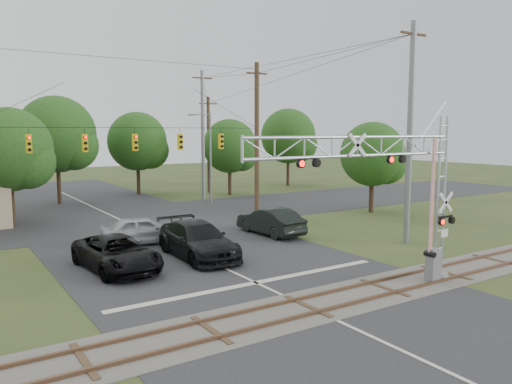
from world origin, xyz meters
TOP-DOWN VIEW (x-y plane):
  - ground at (0.00, 0.00)m, footprint 160.00×160.00m
  - road_main at (0.00, 10.00)m, footprint 14.00×90.00m
  - road_cross at (0.00, 24.00)m, footprint 90.00×12.00m
  - railroad_track at (0.00, 2.00)m, footprint 90.00×3.20m
  - crossing_gantry at (3.92, 1.64)m, footprint 10.49×0.90m
  - traffic_signal_span at (0.93, 20.00)m, footprint 19.34×0.36m
  - pickup_black at (-4.31, 10.75)m, footprint 3.12×5.91m
  - car_dark at (-0.07, 10.85)m, footprint 2.65×6.22m
  - sedan_silver at (-1.36, 15.30)m, footprint 4.98×2.67m
  - suv_dark at (6.26, 13.49)m, footprint 2.01×5.18m
  - streetlight at (9.35, 27.54)m, footprint 2.14×0.22m
  - utility_poles at (2.48, 21.57)m, footprint 26.47×27.88m
  - treeline at (-0.82, 33.72)m, footprint 54.58×28.26m

SIDE VIEW (x-z plane):
  - ground at x=0.00m, z-range 0.00..0.00m
  - road_main at x=0.00m, z-range 0.00..0.02m
  - road_cross at x=0.00m, z-range 0.00..0.02m
  - railroad_track at x=0.00m, z-range -0.05..0.11m
  - pickup_black at x=-4.31m, z-range 0.00..1.58m
  - sedan_silver at x=-1.36m, z-range 0.00..1.61m
  - suv_dark at x=6.26m, z-range 0.00..1.68m
  - car_dark at x=-0.07m, z-range 0.00..1.79m
  - crossing_gantry at x=3.92m, z-range 0.84..7.87m
  - streetlight at x=9.35m, z-range 0.48..8.52m
  - treeline at x=-0.82m, z-range 0.75..10.27m
  - traffic_signal_span at x=0.93m, z-range 0.00..11.50m
  - utility_poles at x=2.48m, z-range -0.35..12.09m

